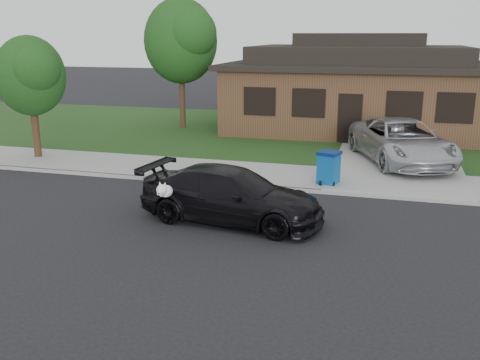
# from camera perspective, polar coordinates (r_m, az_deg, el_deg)

# --- Properties ---
(ground) EXTENTS (120.00, 120.00, 0.00)m
(ground) POSITION_cam_1_polar(r_m,az_deg,el_deg) (14.34, -8.29, -4.16)
(ground) COLOR black
(ground) RESTS_ON ground
(sidewalk) EXTENTS (60.00, 3.00, 0.12)m
(sidewalk) POSITION_cam_1_polar(r_m,az_deg,el_deg) (18.80, -2.21, 0.89)
(sidewalk) COLOR gray
(sidewalk) RESTS_ON ground
(curb) EXTENTS (60.00, 0.12, 0.12)m
(curb) POSITION_cam_1_polar(r_m,az_deg,el_deg) (17.42, -3.70, -0.30)
(curb) COLOR gray
(curb) RESTS_ON ground
(lawn) EXTENTS (60.00, 13.00, 0.13)m
(lawn) POSITION_cam_1_polar(r_m,az_deg,el_deg) (26.36, 3.10, 5.08)
(lawn) COLOR #193814
(lawn) RESTS_ON ground
(driveway) EXTENTS (4.50, 13.00, 0.14)m
(driveway) POSITION_cam_1_polar(r_m,az_deg,el_deg) (22.82, 16.30, 2.89)
(driveway) COLOR gray
(driveway) RESTS_ON ground
(sedan) EXTENTS (5.07, 2.65, 1.41)m
(sedan) POSITION_cam_1_polar(r_m,az_deg,el_deg) (13.85, -0.94, -1.63)
(sedan) COLOR black
(sedan) RESTS_ON ground
(minivan) EXTENTS (4.43, 6.21, 1.57)m
(minivan) POSITION_cam_1_polar(r_m,az_deg,el_deg) (20.62, 16.87, 3.99)
(minivan) COLOR #AFB1B6
(minivan) RESTS_ON driveway
(recycling_bin) EXTENTS (0.79, 0.79, 1.05)m
(recycling_bin) POSITION_cam_1_polar(r_m,az_deg,el_deg) (17.17, 9.43, 1.33)
(recycling_bin) COLOR #0C4989
(recycling_bin) RESTS_ON sidewalk
(house) EXTENTS (12.60, 8.60, 4.65)m
(house) POSITION_cam_1_polar(r_m,az_deg,el_deg) (27.50, 12.37, 9.53)
(house) COLOR #422B1C
(house) RESTS_ON ground
(tree_0) EXTENTS (3.78, 3.60, 6.34)m
(tree_0) POSITION_cam_1_polar(r_m,az_deg,el_deg) (27.09, -6.11, 14.68)
(tree_0) COLOR #332114
(tree_0) RESTS_ON ground
(tree_2) EXTENTS (2.73, 2.60, 4.59)m
(tree_2) POSITION_cam_1_polar(r_m,az_deg,el_deg) (21.78, -21.37, 10.41)
(tree_2) COLOR #332114
(tree_2) RESTS_ON ground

